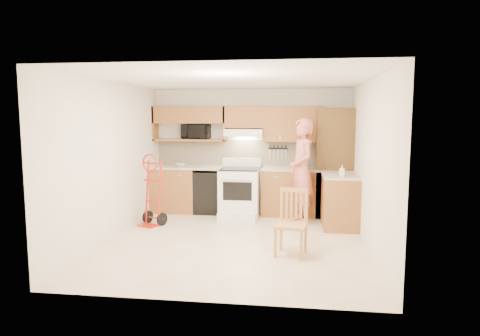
% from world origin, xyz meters
% --- Properties ---
extents(floor, '(4.00, 4.50, 0.02)m').
position_xyz_m(floor, '(0.00, 0.00, -0.01)').
color(floor, beige).
rests_on(floor, ground).
extents(ceiling, '(4.00, 4.50, 0.02)m').
position_xyz_m(ceiling, '(0.00, 0.00, 2.51)').
color(ceiling, white).
rests_on(ceiling, ground).
extents(wall_back, '(4.00, 0.02, 2.50)m').
position_xyz_m(wall_back, '(0.00, 2.26, 1.25)').
color(wall_back, '#F3E8CB').
rests_on(wall_back, ground).
extents(wall_front, '(4.00, 0.02, 2.50)m').
position_xyz_m(wall_front, '(0.00, -2.26, 1.25)').
color(wall_front, '#F3E8CB').
rests_on(wall_front, ground).
extents(wall_left, '(0.02, 4.50, 2.50)m').
position_xyz_m(wall_left, '(-2.01, 0.00, 1.25)').
color(wall_left, '#F3E8CB').
rests_on(wall_left, ground).
extents(wall_right, '(0.02, 4.50, 2.50)m').
position_xyz_m(wall_right, '(2.01, 0.00, 1.25)').
color(wall_right, '#F3E8CB').
rests_on(wall_right, ground).
extents(backsplash, '(3.92, 0.03, 0.55)m').
position_xyz_m(backsplash, '(0.00, 2.23, 1.20)').
color(backsplash, beige).
rests_on(backsplash, wall_back).
extents(lower_cab_left, '(0.90, 0.60, 0.90)m').
position_xyz_m(lower_cab_left, '(-1.55, 1.95, 0.45)').
color(lower_cab_left, brown).
rests_on(lower_cab_left, ground).
extents(dishwasher, '(0.60, 0.60, 0.85)m').
position_xyz_m(dishwasher, '(-0.80, 1.95, 0.42)').
color(dishwasher, black).
rests_on(dishwasher, ground).
extents(lower_cab_right, '(1.14, 0.60, 0.90)m').
position_xyz_m(lower_cab_right, '(0.83, 1.95, 0.45)').
color(lower_cab_right, brown).
rests_on(lower_cab_right, ground).
extents(countertop_left, '(1.50, 0.63, 0.04)m').
position_xyz_m(countertop_left, '(-1.25, 1.95, 0.92)').
color(countertop_left, '#BCB19A').
rests_on(countertop_left, lower_cab_left).
extents(countertop_right, '(1.14, 0.63, 0.04)m').
position_xyz_m(countertop_right, '(0.83, 1.95, 0.92)').
color(countertop_right, '#BCB19A').
rests_on(countertop_right, lower_cab_right).
extents(cab_return_right, '(0.60, 1.00, 0.90)m').
position_xyz_m(cab_return_right, '(1.70, 1.15, 0.45)').
color(cab_return_right, brown).
rests_on(cab_return_right, ground).
extents(countertop_return, '(0.63, 1.00, 0.04)m').
position_xyz_m(countertop_return, '(1.70, 1.15, 0.92)').
color(countertop_return, '#BCB19A').
rests_on(countertop_return, cab_return_right).
extents(pantry_tall, '(0.70, 0.60, 2.10)m').
position_xyz_m(pantry_tall, '(1.65, 1.95, 1.05)').
color(pantry_tall, brown).
rests_on(pantry_tall, ground).
extents(upper_cab_left, '(1.50, 0.33, 0.34)m').
position_xyz_m(upper_cab_left, '(-1.25, 2.08, 1.98)').
color(upper_cab_left, brown).
rests_on(upper_cab_left, wall_back).
extents(upper_shelf_mw, '(1.50, 0.33, 0.04)m').
position_xyz_m(upper_shelf_mw, '(-1.25, 2.08, 1.47)').
color(upper_shelf_mw, brown).
rests_on(upper_shelf_mw, wall_back).
extents(upper_cab_center, '(0.76, 0.33, 0.44)m').
position_xyz_m(upper_cab_center, '(-0.12, 2.08, 1.94)').
color(upper_cab_center, brown).
rests_on(upper_cab_center, wall_back).
extents(upper_cab_right, '(1.14, 0.33, 0.70)m').
position_xyz_m(upper_cab_right, '(0.83, 2.08, 1.80)').
color(upper_cab_right, brown).
rests_on(upper_cab_right, wall_back).
extents(range_hood, '(0.76, 0.46, 0.14)m').
position_xyz_m(range_hood, '(-0.12, 2.02, 1.63)').
color(range_hood, white).
rests_on(range_hood, wall_back).
extents(knife_strip, '(0.40, 0.05, 0.29)m').
position_xyz_m(knife_strip, '(0.55, 2.21, 1.24)').
color(knife_strip, black).
rests_on(knife_strip, backsplash).
extents(microwave, '(0.56, 0.39, 0.31)m').
position_xyz_m(microwave, '(-1.11, 2.08, 1.64)').
color(microwave, black).
rests_on(microwave, upper_shelf_mw).
extents(range, '(0.76, 1.00, 1.12)m').
position_xyz_m(range, '(-0.17, 1.64, 0.56)').
color(range, white).
rests_on(range, ground).
extents(person, '(0.67, 0.81, 1.92)m').
position_xyz_m(person, '(1.03, 1.35, 0.96)').
color(person, '#D06B5E').
rests_on(person, ground).
extents(hand_truck, '(0.59, 0.57, 1.17)m').
position_xyz_m(hand_truck, '(-1.65, 0.77, 0.58)').
color(hand_truck, red).
rests_on(hand_truck, ground).
extents(dining_chair, '(0.49, 0.52, 0.93)m').
position_xyz_m(dining_chair, '(0.87, -0.57, 0.47)').
color(dining_chair, tan).
rests_on(dining_chair, ground).
extents(soap_bottle, '(0.10, 0.10, 0.19)m').
position_xyz_m(soap_bottle, '(1.70, 0.90, 1.04)').
color(soap_bottle, white).
rests_on(soap_bottle, countertop_return).
extents(bowl, '(0.24, 0.24, 0.05)m').
position_xyz_m(bowl, '(-1.41, 1.95, 0.97)').
color(bowl, white).
rests_on(bowl, countertop_left).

